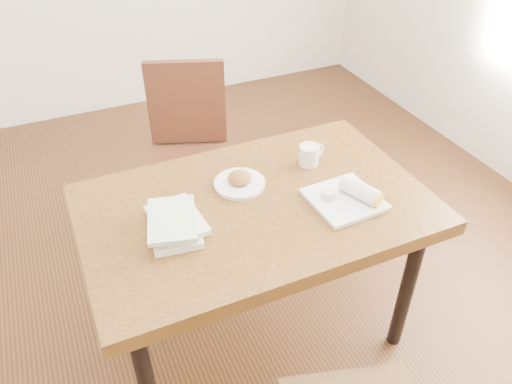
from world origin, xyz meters
name	(u,v)px	position (x,y,z in m)	size (l,w,h in m)	color
ground	(256,329)	(0.00, 0.00, -0.01)	(4.00, 5.00, 0.01)	#472814
table	(256,219)	(0.00, 0.00, 0.67)	(1.30, 0.82, 0.75)	brown
chair_far	(189,144)	(-0.01, 0.83, 0.55)	(0.54, 0.54, 0.95)	#482014
plate_scone	(240,182)	(-0.01, 0.12, 0.77)	(0.20, 0.20, 0.06)	white
coffee_mug	(310,154)	(0.31, 0.15, 0.79)	(0.12, 0.08, 0.08)	white
plate_burrito	(349,197)	(0.32, -0.14, 0.78)	(0.26, 0.26, 0.08)	white
book_stack	(175,223)	(-0.32, -0.02, 0.78)	(0.22, 0.28, 0.06)	white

